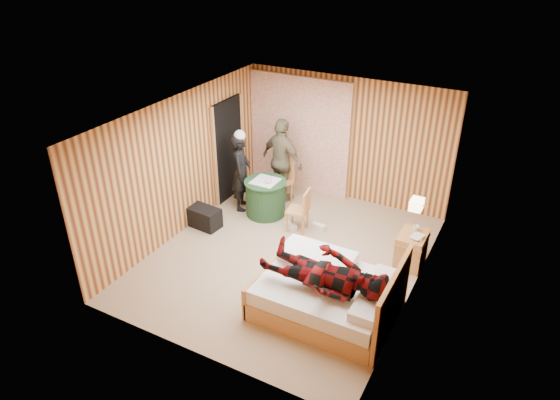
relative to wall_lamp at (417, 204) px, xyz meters
The scene contains 23 objects.
floor 2.36m from the wall_lamp, 166.83° to the right, with size 4.20×5.00×0.01m, color tan.
ceiling 2.31m from the wall_lamp, 166.83° to the right, with size 4.20×5.00×0.01m, color white.
wall_back 2.81m from the wall_lamp, 133.17° to the left, with size 4.20×0.02×2.50m, color #E6AB58.
wall_left 4.05m from the wall_lamp, behind, with size 0.02×5.00×2.50m, color #E6AB58.
wall_right 0.49m from the wall_lamp, 68.55° to the right, with size 0.02×5.00×2.50m, color #E6AB58.
curtain 3.53m from the wall_lamp, 145.89° to the left, with size 2.20×0.08×2.40m, color white.
doorway 4.10m from the wall_lamp, 166.59° to the left, with size 0.06×0.90×2.05m, color black.
wall_lamp is the anchor object (origin of this frame).
bed 1.87m from the wall_lamp, 120.14° to the right, with size 1.94×1.48×1.02m.
nightstand 1.05m from the wall_lamp, 97.76° to the left, with size 0.44×0.60×0.58m.
round_table 3.17m from the wall_lamp, 167.80° to the left, with size 0.81×0.81×0.72m.
chair_far 3.29m from the wall_lamp, 156.41° to the left, with size 0.55×0.55×0.93m.
chair_near 2.29m from the wall_lamp, 168.50° to the left, with size 0.42×0.42×0.82m.
duffel_bag 3.94m from the wall_lamp, behind, with size 0.67×0.36×0.38m, color black.
sneaker_left 2.62m from the wall_lamp, behind, with size 0.25×0.10×0.11m, color silver.
sneaker_right 2.28m from the wall_lamp, 161.68° to the left, with size 0.25×0.10×0.11m, color silver.
woman_standing 3.60m from the wall_lamp, 169.49° to the left, with size 0.57×0.37×1.55m, color black.
man_at_table 3.27m from the wall_lamp, 156.02° to the left, with size 1.01×0.42×1.72m, color brown.
man_on_bed 1.81m from the wall_lamp, 115.88° to the right, with size 1.77×0.67×0.86m, color #66090C.
book_lower 0.76m from the wall_lamp, 99.19° to the left, with size 0.17×0.22×0.02m, color silver.
book_upper 0.74m from the wall_lamp, 99.19° to the left, with size 0.16×0.22×0.02m, color silver.
cup_nightstand 0.81m from the wall_lamp, 95.52° to the left, with size 0.10×0.10×0.09m, color silver.
cup_table 2.97m from the wall_lamp, 168.35° to the left, with size 0.12×0.12×0.10m, color silver.
Camera 1 is at (3.18, -6.21, 4.89)m, focal length 32.00 mm.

